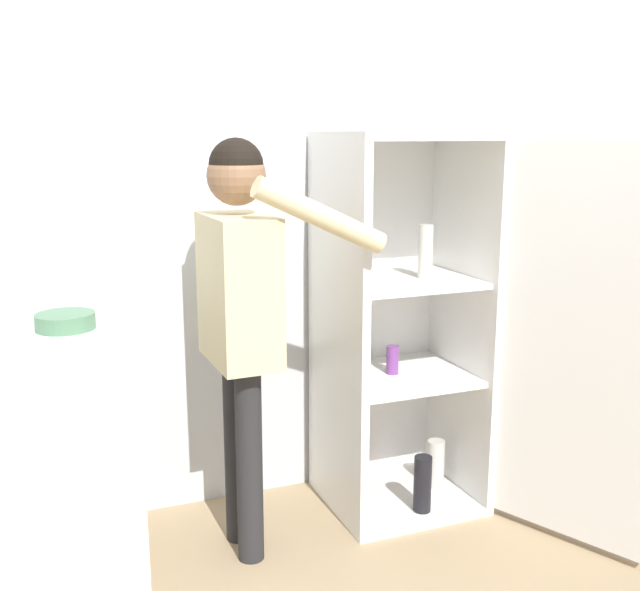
# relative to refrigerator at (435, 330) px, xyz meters

# --- Properties ---
(ground_plane) EXTENTS (12.00, 12.00, 0.00)m
(ground_plane) POSITION_rel_refrigerator_xyz_m (-0.31, -0.56, -0.79)
(ground_plane) COLOR tan
(wall_back) EXTENTS (7.00, 0.06, 2.55)m
(wall_back) POSITION_rel_refrigerator_xyz_m (-0.31, 0.42, 0.49)
(wall_back) COLOR silver
(wall_back) RESTS_ON ground_plane
(refrigerator) EXTENTS (0.93, 1.13, 1.60)m
(refrigerator) POSITION_rel_refrigerator_xyz_m (0.00, 0.00, 0.00)
(refrigerator) COLOR white
(refrigerator) RESTS_ON ground_plane
(person) EXTENTS (0.60, 0.51, 1.58)m
(person) POSITION_rel_refrigerator_xyz_m (-0.84, -0.05, 0.22)
(person) COLOR #262628
(person) RESTS_ON ground_plane
(counter) EXTENTS (0.58, 0.60, 0.94)m
(counter) POSITION_rel_refrigerator_xyz_m (-1.54, 0.07, -0.32)
(counter) COLOR white
(counter) RESTS_ON ground_plane
(bowl) EXTENTS (0.20, 0.20, 0.06)m
(bowl) POSITION_rel_refrigerator_xyz_m (-1.46, -0.02, 0.18)
(bowl) COLOR #517F5B
(bowl) RESTS_ON counter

